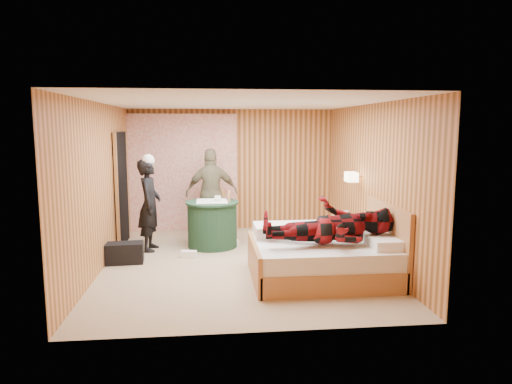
{
  "coord_description": "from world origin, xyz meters",
  "views": [
    {
      "loc": [
        -0.46,
        -7.0,
        2.14
      ],
      "look_at": [
        0.31,
        0.56,
        1.05
      ],
      "focal_mm": 32.0,
      "sensor_mm": 36.0,
      "label": 1
    }
  ],
  "objects": [
    {
      "name": "book_upper",
      "position": [
        1.88,
        0.39,
        0.63
      ],
      "size": [
        0.26,
        0.28,
        0.02
      ],
      "primitive_type": "imported",
      "rotation": [
        0.0,
        0.0,
        -0.57
      ],
      "color": "white",
      "rests_on": "nightstand"
    },
    {
      "name": "doorway",
      "position": [
        -2.06,
        1.4,
        1.02
      ],
      "size": [
        0.06,
        0.9,
        2.05
      ],
      "primitive_type": "cube",
      "color": "black",
      "rests_on": "floor"
    },
    {
      "name": "man_on_bed",
      "position": [
        1.15,
        -1.07,
        0.96
      ],
      "size": [
        0.86,
        0.67,
        1.77
      ],
      "primitive_type": "imported",
      "rotation": [
        0.0,
        1.57,
        0.0
      ],
      "color": "maroon",
      "rests_on": "bed"
    },
    {
      "name": "chair_far",
      "position": [
        -0.41,
        1.77,
        0.54
      ],
      "size": [
        0.52,
        0.52,
        0.93
      ],
      "rotation": [
        0.0,
        0.0,
        -0.27
      ],
      "color": "#BC784D",
      "rests_on": "floor"
    },
    {
      "name": "woman_standing",
      "position": [
        -1.51,
        0.91,
        0.8
      ],
      "size": [
        0.42,
        0.61,
        1.6
      ],
      "primitive_type": "imported",
      "rotation": [
        0.0,
        0.0,
        1.51
      ],
      "color": "black",
      "rests_on": "floor"
    },
    {
      "name": "wall_left",
      "position": [
        -2.1,
        0.0,
        1.25
      ],
      "size": [
        0.02,
        5.0,
        2.5
      ],
      "primitive_type": "cube",
      "color": "#CC834E",
      "rests_on": "floor"
    },
    {
      "name": "wall_back",
      "position": [
        0.0,
        2.5,
        1.25
      ],
      "size": [
        4.2,
        0.02,
        2.5
      ],
      "primitive_type": "cube",
      "color": "#CC834E",
      "rests_on": "floor"
    },
    {
      "name": "duffel_bag",
      "position": [
        -1.82,
        0.16,
        0.16
      ],
      "size": [
        0.6,
        0.35,
        0.33
      ],
      "primitive_type": "cube",
      "rotation": [
        0.0,
        0.0,
        0.08
      ],
      "color": "black",
      "rests_on": "floor"
    },
    {
      "name": "round_table",
      "position": [
        -0.43,
        1.04,
        0.42
      ],
      "size": [
        0.94,
        0.94,
        0.83
      ],
      "color": "#1C3C24",
      "rests_on": "floor"
    },
    {
      "name": "man_at_table",
      "position": [
        -0.43,
        1.82,
        0.86
      ],
      "size": [
        1.05,
        0.51,
        1.72
      ],
      "primitive_type": "imported",
      "rotation": [
        0.0,
        0.0,
        3.24
      ],
      "color": "#70684B",
      "rests_on": "floor"
    },
    {
      "name": "wall_right",
      "position": [
        2.1,
        0.0,
        1.25
      ],
      "size": [
        0.02,
        5.0,
        2.5
      ],
      "primitive_type": "cube",
      "color": "#CC834E",
      "rests_on": "floor"
    },
    {
      "name": "cup_table",
      "position": [
        -0.33,
        0.99,
        0.88
      ],
      "size": [
        0.14,
        0.14,
        0.1
      ],
      "primitive_type": "imported",
      "rotation": [
        0.0,
        0.0,
        0.16
      ],
      "color": "white",
      "rests_on": "round_table"
    },
    {
      "name": "bed",
      "position": [
        1.13,
        -0.85,
        0.31
      ],
      "size": [
        1.98,
        1.54,
        1.06
      ],
      "color": "#BC784D",
      "rests_on": "floor"
    },
    {
      "name": "chair_near",
      "position": [
        -0.23,
        1.22,
        0.57
      ],
      "size": [
        0.46,
        0.46,
        0.98
      ],
      "rotation": [
        0.0,
        0.0,
        -1.62
      ],
      "color": "#BC784D",
      "rests_on": "floor"
    },
    {
      "name": "curtain",
      "position": [
        -1.0,
        2.43,
        1.2
      ],
      "size": [
        2.2,
        0.08,
        2.4
      ],
      "primitive_type": "cube",
      "color": "silver",
      "rests_on": "floor"
    },
    {
      "name": "wall_lamp",
      "position": [
        1.92,
        0.45,
        1.3
      ],
      "size": [
        0.26,
        0.24,
        0.16
      ],
      "color": "gold",
      "rests_on": "wall_right"
    },
    {
      "name": "ceiling",
      "position": [
        0.0,
        0.0,
        2.5
      ],
      "size": [
        4.2,
        5.0,
        0.01
      ],
      "primitive_type": "cube",
      "color": "white",
      "rests_on": "wall_back"
    },
    {
      "name": "book_lower",
      "position": [
        1.88,
        0.39,
        0.61
      ],
      "size": [
        0.2,
        0.25,
        0.02
      ],
      "primitive_type": "imported",
      "rotation": [
        0.0,
        0.0,
        -0.19
      ],
      "color": "white",
      "rests_on": "nightstand"
    },
    {
      "name": "nightstand",
      "position": [
        1.88,
        0.44,
        0.31
      ],
      "size": [
        0.46,
        0.62,
        0.6
      ],
      "color": "#BC784D",
      "rests_on": "floor"
    },
    {
      "name": "floor",
      "position": [
        0.0,
        0.0,
        0.0
      ],
      "size": [
        4.2,
        5.0,
        0.01
      ],
      "primitive_type": "cube",
      "color": "#A18169",
      "rests_on": "ground"
    },
    {
      "name": "sneaker_right",
      "position": [
        -0.08,
        1.05,
        0.05
      ],
      "size": [
        0.26,
        0.16,
        0.11
      ],
      "primitive_type": "cube",
      "rotation": [
        0.0,
        0.0,
        0.29
      ],
      "color": "white",
      "rests_on": "floor"
    },
    {
      "name": "cup_nightstand",
      "position": [
        1.88,
        0.57,
        0.65
      ],
      "size": [
        0.11,
        0.11,
        0.09
      ],
      "primitive_type": "imported",
      "rotation": [
        0.0,
        0.0,
        0.14
      ],
      "color": "white",
      "rests_on": "nightstand"
    },
    {
      "name": "sneaker_left",
      "position": [
        -0.83,
        0.37,
        0.06
      ],
      "size": [
        0.27,
        0.15,
        0.11
      ],
      "primitive_type": "cube",
      "rotation": [
        0.0,
        0.0,
        -0.18
      ],
      "color": "white",
      "rests_on": "floor"
    }
  ]
}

